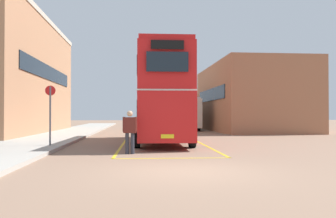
# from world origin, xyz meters

# --- Properties ---
(ground_plane) EXTENTS (135.60, 135.60, 0.00)m
(ground_plane) POSITION_xyz_m (0.00, 14.40, 0.00)
(ground_plane) COLOR #846651
(sidewalk_left) EXTENTS (4.00, 57.60, 0.14)m
(sidewalk_left) POSITION_xyz_m (-6.50, 16.80, 0.07)
(sidewalk_left) COLOR #A39E93
(sidewalk_left) RESTS_ON ground
(brick_building_left) EXTENTS (5.62, 18.50, 8.94)m
(brick_building_left) POSITION_xyz_m (-10.85, 18.73, 4.47)
(brick_building_left) COLOR #AD7A56
(brick_building_left) RESTS_ON ground
(depot_building_right) EXTENTS (7.43, 14.25, 5.99)m
(depot_building_right) POSITION_xyz_m (9.18, 22.72, 3.00)
(depot_building_right) COLOR #9E6647
(depot_building_right) RESTS_ON ground
(double_decker_bus) EXTENTS (2.90, 9.73, 4.75)m
(double_decker_bus) POSITION_xyz_m (0.04, 9.45, 2.51)
(double_decker_bus) COLOR black
(double_decker_bus) RESTS_ON ground
(single_deck_bus) EXTENTS (3.12, 9.26, 3.02)m
(single_deck_bus) POSITION_xyz_m (2.96, 25.52, 1.64)
(single_deck_bus) COLOR black
(single_deck_bus) RESTS_ON ground
(pedestrian_boarding) EXTENTS (0.55, 0.28, 1.64)m
(pedestrian_boarding) POSITION_xyz_m (-1.53, 4.14, 0.94)
(pedestrian_boarding) COLOR #2D2D38
(pedestrian_boarding) RESTS_ON ground
(bus_stop_sign) EXTENTS (0.44, 0.10, 2.63)m
(bus_stop_sign) POSITION_xyz_m (-5.08, 6.64, 1.73)
(bus_stop_sign) COLOR #4C4C51
(bus_stop_sign) RESTS_ON sidewalk_left
(bay_marking_yellow) EXTENTS (4.35, 11.75, 0.01)m
(bay_marking_yellow) POSITION_xyz_m (0.02, 7.62, 0.00)
(bay_marking_yellow) COLOR gold
(bay_marking_yellow) RESTS_ON ground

